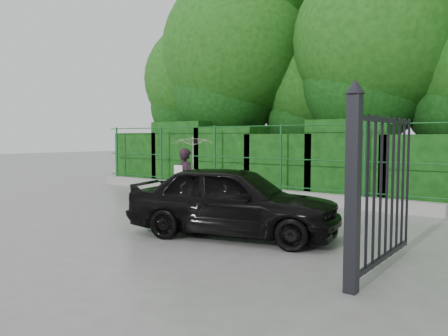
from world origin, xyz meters
The scene contains 8 objects.
ground centered at (0.00, 0.00, 0.00)m, with size 80.00×80.00×0.00m, color gray.
kerb centered at (0.00, 4.50, 0.15)m, with size 14.00×0.25×0.30m, color #9E9E99.
fence centered at (0.22, 4.50, 1.20)m, with size 14.13×0.06×1.80m.
hedge centered at (-0.06, 5.50, 1.01)m, with size 14.20×1.20×2.27m.
trees centered at (1.14, 7.74, 4.62)m, with size 17.10×6.15×8.08m.
gate centered at (4.60, -0.72, 1.19)m, with size 0.22×2.33×2.36m.
woman centered at (-0.15, 1.45, 1.17)m, with size 0.94×0.96×1.76m.
car centered at (1.89, 0.27, 0.63)m, with size 1.49×3.70×1.26m, color black.
Camera 1 is at (6.36, -5.84, 1.73)m, focal length 35.00 mm.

